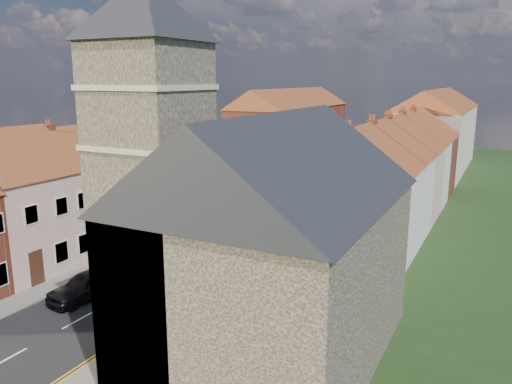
# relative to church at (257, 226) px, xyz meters

# --- Properties ---
(ground) EXTENTS (160.00, 160.00, 0.00)m
(ground) POSITION_rel_church_xyz_m (-9.36, -3.32, -5.88)
(ground) COLOR #23421C
(ground) RESTS_ON ground
(road) EXTENTS (7.00, 90.00, 0.02)m
(road) POSITION_rel_church_xyz_m (-9.36, 26.68, -5.87)
(road) COLOR black
(road) RESTS_ON ground
(pavement_left) EXTENTS (1.80, 90.00, 0.12)m
(pavement_left) POSITION_rel_church_xyz_m (-13.76, 26.68, -5.82)
(pavement_left) COLOR gray
(pavement_left) RESTS_ON ground
(pavement_right) EXTENTS (1.80, 90.00, 0.12)m
(pavement_right) POSITION_rel_church_xyz_m (-4.96, 26.68, -5.82)
(pavement_right) COLOR gray
(pavement_right) RESTS_ON ground
(church) EXTENTS (11.25, 14.25, 15.20)m
(church) POSITION_rel_church_xyz_m (0.00, 0.00, 0.00)
(church) COLOR #302721
(church) RESTS_ON ground
(cottage_r_tudor) EXTENTS (8.30, 5.20, 9.00)m
(cottage_r_tudor) POSITION_rel_church_xyz_m (-0.09, 9.37, -1.41)
(cottage_r_tudor) COLOR #F1EBCB
(cottage_r_tudor) RESTS_ON ground
(cottage_r_white_near) EXTENTS (8.30, 6.00, 9.00)m
(cottage_r_white_near) POSITION_rel_church_xyz_m (-0.06, 14.77, -1.40)
(cottage_r_white_near) COLOR beige
(cottage_r_white_near) RESTS_ON ground
(cottage_r_cream_mid) EXTENTS (8.30, 5.20, 9.00)m
(cottage_r_cream_mid) POSITION_rel_church_xyz_m (-0.06, 20.17, -1.40)
(cottage_r_cream_mid) COLOR beige
(cottage_r_cream_mid) RESTS_ON ground
(cottage_r_pink) EXTENTS (8.30, 6.00, 9.00)m
(cottage_r_pink) POSITION_rel_church_xyz_m (-0.06, 25.57, -1.40)
(cottage_r_pink) COLOR #A98985
(cottage_r_pink) RESTS_ON ground
(cottage_r_white_far) EXTENTS (8.30, 5.20, 9.00)m
(cottage_r_white_far) POSITION_rel_church_xyz_m (-0.06, 30.97, -1.40)
(cottage_r_white_far) COLOR beige
(cottage_r_white_far) RESTS_ON ground
(cottage_r_cream_far) EXTENTS (8.30, 6.00, 9.00)m
(cottage_r_cream_far) POSITION_rel_church_xyz_m (-0.06, 36.37, -1.40)
(cottage_r_cream_far) COLOR brown
(cottage_r_cream_far) RESTS_ON ground
(cottage_l_cream) EXTENTS (8.30, 6.30, 9.10)m
(cottage_l_cream) POSITION_rel_church_xyz_m (-18.66, 2.22, -1.35)
(cottage_l_cream) COLOR #A98985
(cottage_l_cream) RESTS_ON ground
(cottage_l_white) EXTENTS (8.30, 6.90, 8.80)m
(cottage_l_white) POSITION_rel_church_xyz_m (-18.66, 8.62, -1.51)
(cottage_l_white) COLOR beige
(cottage_l_white) RESTS_ON ground
(cottage_l_brick_mid) EXTENTS (8.30, 5.70, 9.10)m
(cottage_l_brick_mid) POSITION_rel_church_xyz_m (-18.66, 14.72, -1.35)
(cottage_l_brick_mid) COLOR brown
(cottage_l_brick_mid) RESTS_ON ground
(cottage_l_pink) EXTENTS (8.30, 6.30, 8.80)m
(cottage_l_pink) POSITION_rel_church_xyz_m (-18.66, 20.52, -1.51)
(cottage_l_pink) COLOR #A98985
(cottage_l_pink) RESTS_ON ground
(block_right_far) EXTENTS (8.30, 24.20, 10.50)m
(block_right_far) POSITION_rel_church_xyz_m (-0.06, 51.68, -0.58)
(block_right_far) COLOR #F1EBCB
(block_right_far) RESTS_ON ground
(block_left_far) EXTENTS (8.30, 24.20, 10.50)m
(block_left_far) POSITION_rel_church_xyz_m (-18.66, 46.68, -0.58)
(block_left_far) COLOR brown
(block_left_far) RESTS_ON ground
(lamppost) EXTENTS (0.88, 0.15, 6.00)m
(lamppost) POSITION_rel_church_xyz_m (-13.17, 16.68, -2.34)
(lamppost) COLOR black
(lamppost) RESTS_ON pavement_left
(car_near) EXTENTS (2.69, 4.81, 1.54)m
(car_near) POSITION_rel_church_xyz_m (-10.86, 0.90, -5.10)
(car_near) COLOR black
(car_near) RESTS_ON ground
(car_mid) EXTENTS (2.52, 4.35, 1.36)m
(car_mid) POSITION_rel_church_xyz_m (-11.22, 16.05, -5.20)
(car_mid) COLOR #9C9EA3
(car_mid) RESTS_ON ground
(car_far) EXTENTS (2.49, 5.13, 1.44)m
(car_far) POSITION_rel_church_xyz_m (-11.06, 43.29, -5.16)
(car_far) COLOR navy
(car_far) RESTS_ON ground
(car_distant) EXTENTS (1.92, 4.03, 1.11)m
(car_distant) POSITION_rel_church_xyz_m (-11.44, 47.43, -5.32)
(car_distant) COLOR #9B9EA2
(car_distant) RESTS_ON ground
(pedestrian_left) EXTENTS (0.68, 0.56, 1.62)m
(pedestrian_left) POSITION_rel_church_xyz_m (-14.24, 7.10, -4.95)
(pedestrian_left) COLOR black
(pedestrian_left) RESTS_ON pavement_left
(pedestrian_right) EXTENTS (0.78, 0.63, 1.52)m
(pedestrian_right) POSITION_rel_church_xyz_m (-4.26, 12.65, -5.00)
(pedestrian_right) COLOR #2A2422
(pedestrian_right) RESTS_ON pavement_right
(pedestrian_right_b) EXTENTS (0.82, 0.64, 1.68)m
(pedestrian_right_b) POSITION_rel_church_xyz_m (-4.26, 17.21, -4.92)
(pedestrian_right_b) COLOR #292421
(pedestrian_right_b) RESTS_ON pavement_right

